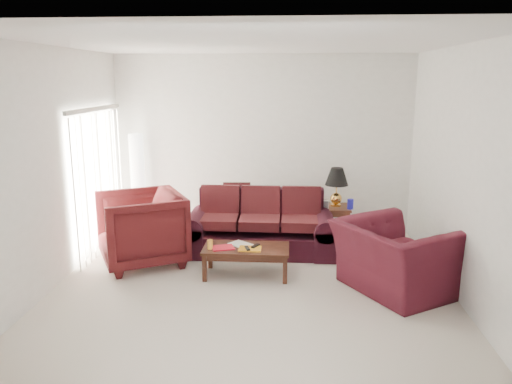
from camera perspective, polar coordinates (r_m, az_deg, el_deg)
floor at (r=6.49m, az=-0.52°, el=-10.77°), size 5.00×5.00×0.00m
blinds at (r=7.93m, az=-17.51°, el=1.20°), size 0.10×2.00×2.16m
sofa at (r=7.56m, az=0.46°, el=-3.55°), size 2.34×1.17×0.93m
throw_pillow at (r=8.12m, az=-2.20°, el=-0.45°), size 0.46×0.25×0.46m
end_table at (r=8.23m, az=8.74°, el=-3.59°), size 0.57×0.57×0.58m
table_lamp at (r=8.12m, az=9.18°, el=0.57°), size 0.48×0.48×0.62m
clock at (r=7.95m, az=7.81°, el=-1.46°), size 0.14×0.07×0.13m
blue_canister at (r=8.02m, az=10.73°, el=-1.37°), size 0.10×0.10×0.16m
picture_frame at (r=8.29m, az=7.73°, el=-0.81°), size 0.18×0.19×0.05m
floor_lamp at (r=8.70m, az=-13.34°, el=0.98°), size 0.34×0.34×1.72m
armchair_left at (r=7.27m, az=-12.98°, el=-4.09°), size 1.53×1.52×1.04m
armchair_right at (r=6.46m, az=15.64°, el=-7.27°), size 1.68×1.73×0.86m
coffee_table at (r=6.76m, az=-1.13°, el=-7.92°), size 1.27×0.94×0.40m
magazine_red at (r=6.66m, az=-3.83°, el=-6.37°), size 0.34×0.30×0.02m
magazine_white at (r=6.78m, az=-1.79°, el=-6.00°), size 0.36×0.35×0.02m
magazine_orange at (r=6.61m, az=-0.69°, el=-6.51°), size 0.30×0.23×0.02m
remote_a at (r=6.57m, az=-1.00°, el=-6.44°), size 0.09×0.16×0.02m
remote_b at (r=6.67m, az=-0.07°, el=-6.16°), size 0.11×0.17×0.02m
yellow_glass at (r=6.64m, az=-5.26°, el=-5.99°), size 0.08×0.08×0.12m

